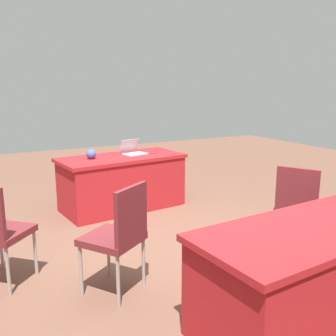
# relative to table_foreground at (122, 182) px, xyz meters

# --- Properties ---
(ground_plane) EXTENTS (14.40, 14.40, 0.00)m
(ground_plane) POSITION_rel_table_foreground_xyz_m (0.14, 1.60, -0.38)
(ground_plane) COLOR brown
(table_foreground) EXTENTS (1.83, 0.99, 0.76)m
(table_foreground) POSITION_rel_table_foreground_xyz_m (0.00, 0.00, 0.00)
(table_foreground) COLOR #AD1E23
(table_foreground) RESTS_ON ground
(table_mid_left) EXTENTS (1.81, 0.93, 0.76)m
(table_mid_left) POSITION_rel_table_foreground_xyz_m (-0.19, 3.21, -0.00)
(table_mid_left) COLOR #AD1E23
(table_mid_left) RESTS_ON ground
(chair_near_front) EXTENTS (0.60, 0.60, 0.94)m
(chair_near_front) POSITION_rel_table_foreground_xyz_m (-1.08, 2.29, 0.15)
(chair_near_front) COLOR #9E9993
(chair_near_front) RESTS_ON ground
(chair_by_pillar) EXTENTS (0.61, 0.61, 0.96)m
(chair_by_pillar) POSITION_rel_table_foreground_xyz_m (0.87, 2.17, 0.17)
(chair_by_pillar) COLOR #9E9993
(chair_by_pillar) RESTS_ON ground
(laptop_silver) EXTENTS (0.38, 0.36, 0.21)m
(laptop_silver) POSITION_rel_table_foreground_xyz_m (-0.22, -0.08, 0.42)
(laptop_silver) COLOR silver
(laptop_silver) RESTS_ON table_foreground
(yarn_ball) EXTENTS (0.13, 0.13, 0.13)m
(yarn_ball) POSITION_rel_table_foreground_xyz_m (0.44, 0.01, 0.45)
(yarn_ball) COLOR #3F5999
(yarn_ball) RESTS_ON table_foreground
(scissors_red) EXTENTS (0.15, 0.15, 0.01)m
(scissors_red) POSITION_rel_table_foreground_xyz_m (-0.46, 0.00, 0.38)
(scissors_red) COLOR red
(scissors_red) RESTS_ON table_foreground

